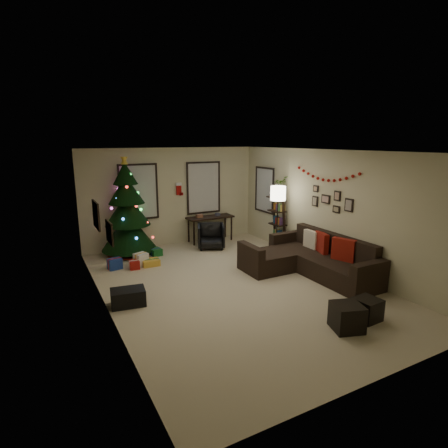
{
  "coord_description": "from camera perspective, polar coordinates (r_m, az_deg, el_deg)",
  "views": [
    {
      "loc": [
        -3.47,
        -6.1,
        2.91
      ],
      "look_at": [
        0.1,
        0.6,
        1.15
      ],
      "focal_mm": 29.24,
      "sensor_mm": 36.0,
      "label": 1
    }
  ],
  "objects": [
    {
      "name": "ceiling",
      "position": [
        7.02,
        1.61,
        11.33
      ],
      "size": [
        7.0,
        7.0,
        0.0
      ],
      "primitive_type": "plane",
      "rotation": [
        3.14,
        0.0,
        0.0
      ],
      "color": "white",
      "rests_on": "floor"
    },
    {
      "name": "wall_back",
      "position": [
        10.33,
        -8.1,
        4.24
      ],
      "size": [
        5.0,
        0.0,
        5.0
      ],
      "primitive_type": "plane",
      "rotation": [
        1.57,
        0.0,
        0.0
      ],
      "color": "beige",
      "rests_on": "floor"
    },
    {
      "name": "presents",
      "position": [
        8.94,
        -13.02,
        -5.54
      ],
      "size": [
        1.43,
        1.01,
        0.3
      ],
      "rotation": [
        0.0,
        0.0,
        0.0
      ],
      "color": "gold",
      "rests_on": "floor"
    },
    {
      "name": "christmas_tree",
      "position": [
        9.63,
        -14.86,
        1.62
      ],
      "size": [
        1.39,
        1.39,
        2.59
      ],
      "rotation": [
        0.0,
        0.0,
        0.26
      ],
      "color": "black",
      "rests_on": "floor"
    },
    {
      "name": "wall_front",
      "position": [
        4.61,
        23.75,
        -7.91
      ],
      "size": [
        5.0,
        0.0,
        5.0
      ],
      "primitive_type": "plane",
      "rotation": [
        -1.57,
        0.0,
        0.0
      ],
      "color": "beige",
      "rests_on": "floor"
    },
    {
      "name": "ottoman_far",
      "position": [
        6.6,
        21.44,
        -12.3
      ],
      "size": [
        0.41,
        0.41,
        0.37
      ],
      "primitive_type": "cube",
      "rotation": [
        0.0,
        0.0,
        0.06
      ],
      "color": "black",
      "rests_on": "floor"
    },
    {
      "name": "art_abstract",
      "position": [
        5.83,
        -17.47,
        -1.28
      ],
      "size": [
        0.04,
        0.45,
        0.35
      ],
      "color": "black",
      "rests_on": "wall_left"
    },
    {
      "name": "stocking_right",
      "position": [
        10.31,
        -7.04,
        5.49
      ],
      "size": [
        0.2,
        0.05,
        0.36
      ],
      "color": "#990F0C",
      "rests_on": "wall_back"
    },
    {
      "name": "desk_chair",
      "position": [
        9.98,
        -2.05,
        -1.9
      ],
      "size": [
        0.84,
        0.82,
        0.67
      ],
      "primitive_type": "imported",
      "rotation": [
        0.0,
        0.0,
        -0.4
      ],
      "color": "black",
      "rests_on": "floor"
    },
    {
      "name": "stocking_left",
      "position": [
        10.3,
        -8.98,
        5.32
      ],
      "size": [
        0.2,
        0.05,
        0.36
      ],
      "color": "#990F0C",
      "rests_on": "wall_back"
    },
    {
      "name": "window_back_right",
      "position": [
        10.63,
        -3.24,
        5.68
      ],
      "size": [
        1.05,
        0.06,
        1.5
      ],
      "color": "#728CB2",
      "rests_on": "wall_back"
    },
    {
      "name": "sofa",
      "position": [
        8.37,
        13.18,
        -5.58
      ],
      "size": [
        1.91,
        2.78,
        0.88
      ],
      "color": "black",
      "rests_on": "floor"
    },
    {
      "name": "floor",
      "position": [
        7.6,
        1.48,
        -9.48
      ],
      "size": [
        7.0,
        7.0,
        0.0
      ],
      "primitive_type": "plane",
      "color": "#C4B694",
      "rests_on": "ground"
    },
    {
      "name": "pillow_red_a",
      "position": [
        8.09,
        18.19,
        -3.91
      ],
      "size": [
        0.29,
        0.51,
        0.5
      ],
      "primitive_type": "cube",
      "rotation": [
        0.0,
        0.0,
        0.35
      ],
      "color": "maroon",
      "rests_on": "sofa"
    },
    {
      "name": "bookshelf",
      "position": [
        9.87,
        8.48,
        0.6
      ],
      "size": [
        0.3,
        0.49,
        1.66
      ],
      "color": "black",
      "rests_on": "floor"
    },
    {
      "name": "pillow_red_b",
      "position": [
        8.54,
        15.04,
        -2.83
      ],
      "size": [
        0.25,
        0.47,
        0.46
      ],
      "primitive_type": "cube",
      "rotation": [
        0.0,
        0.0,
        -0.3
      ],
      "color": "maroon",
      "rests_on": "sofa"
    },
    {
      "name": "art_map",
      "position": [
        6.98,
        -19.38,
        1.33
      ],
      "size": [
        0.04,
        0.6,
        0.5
      ],
      "color": "black",
      "rests_on": "wall_left"
    },
    {
      "name": "storage_bin",
      "position": [
        6.89,
        -14.76,
        -11.01
      ],
      "size": [
        0.65,
        0.48,
        0.3
      ],
      "primitive_type": "cube",
      "rotation": [
        0.0,
        0.0,
        -0.15
      ],
      "color": "black",
      "rests_on": "floor"
    },
    {
      "name": "desk",
      "position": [
        10.6,
        -2.18,
        0.73
      ],
      "size": [
        1.36,
        0.49,
        0.74
      ],
      "color": "black",
      "rests_on": "floor"
    },
    {
      "name": "gallery",
      "position": [
        8.57,
        16.41,
        3.54
      ],
      "size": [
        0.03,
        1.25,
        0.54
      ],
      "color": "black",
      "rests_on": "wall_right"
    },
    {
      "name": "wall_right",
      "position": [
        8.67,
        16.08,
        2.18
      ],
      "size": [
        0.0,
        7.0,
        7.0
      ],
      "primitive_type": "plane",
      "rotation": [
        1.57,
        0.0,
        -1.57
      ],
      "color": "beige",
      "rests_on": "floor"
    },
    {
      "name": "wall_left",
      "position": [
        6.37,
        -18.43,
        -1.81
      ],
      "size": [
        0.0,
        7.0,
        7.0
      ],
      "primitive_type": "plane",
      "rotation": [
        1.57,
        0.0,
        1.57
      ],
      "color": "beige",
      "rests_on": "floor"
    },
    {
      "name": "window_back_left",
      "position": [
        9.99,
        -13.21,
        4.89
      ],
      "size": [
        1.05,
        0.06,
        1.5
      ],
      "color": "#728CB2",
      "rests_on": "wall_back"
    },
    {
      "name": "ottoman_near",
      "position": [
        6.17,
        18.68,
        -13.62
      ],
      "size": [
        0.56,
        0.56,
        0.42
      ],
      "primitive_type": "cube",
      "rotation": [
        0.0,
        0.0,
        -0.33
      ],
      "color": "black",
      "rests_on": "floor"
    },
    {
      "name": "pillow_cream",
      "position": [
        8.79,
        13.45,
        -2.34
      ],
      "size": [
        0.12,
        0.41,
        0.41
      ],
      "primitive_type": "cube",
      "rotation": [
        0.0,
        0.0,
        0.0
      ],
      "color": "beige",
      "rests_on": "sofa"
    },
    {
      "name": "potted_plant",
      "position": [
        9.67,
        8.84,
        6.52
      ],
      "size": [
        0.64,
        0.62,
        0.54
      ],
      "primitive_type": "imported",
      "rotation": [
        0.0,
        0.0,
        0.57
      ],
      "color": "#4C4C4C",
      "rests_on": "bookshelf"
    },
    {
      "name": "floor_lamp",
      "position": [
        9.21,
        8.43,
        4.06
      ],
      "size": [
        0.38,
        0.38,
        1.79
      ],
      "rotation": [
        0.0,
        0.0,
        -0.09
      ],
      "color": "black",
      "rests_on": "floor"
    },
    {
      "name": "window_right_wall",
      "position": [
        10.59,
        6.41,
        5.32
      ],
      "size": [
        0.06,
        0.9,
        1.3
      ],
      "color": "#728CB2",
      "rests_on": "wall_right"
    },
    {
      "name": "garland",
      "position": [
        8.61,
        15.66,
        7.39
      ],
      "size": [
        0.08,
        1.9,
        0.3
      ],
      "primitive_type": null,
      "color": "#A5140C",
      "rests_on": "wall_right"
    }
  ]
}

